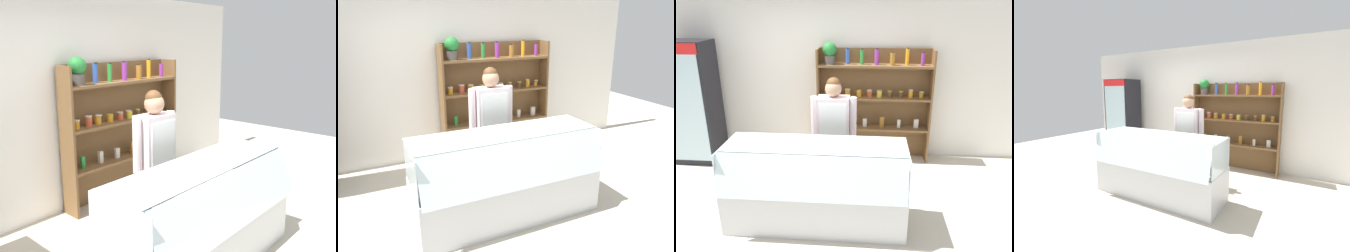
# 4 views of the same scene
# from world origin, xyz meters

# --- Properties ---
(ground_plane) EXTENTS (12.00, 12.00, 0.00)m
(ground_plane) POSITION_xyz_m (0.00, 0.00, 0.00)
(ground_plane) COLOR beige
(back_wall) EXTENTS (6.80, 0.10, 2.70)m
(back_wall) POSITION_xyz_m (0.00, 2.01, 1.35)
(back_wall) COLOR white
(back_wall) RESTS_ON ground
(shelving_unit) EXTENTS (1.81, 0.29, 1.93)m
(shelving_unit) POSITION_xyz_m (0.73, 1.81, 1.06)
(shelving_unit) COLOR brown
(shelving_unit) RESTS_ON ground
(deli_display_case) EXTENTS (2.08, 0.77, 1.01)m
(deli_display_case) POSITION_xyz_m (0.12, -0.05, 0.31)
(deli_display_case) COLOR silver
(deli_display_case) RESTS_ON ground
(shop_clerk) EXTENTS (0.60, 0.25, 1.62)m
(shop_clerk) POSITION_xyz_m (0.25, 0.69, 0.95)
(shop_clerk) COLOR #383D51
(shop_clerk) RESTS_ON ground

